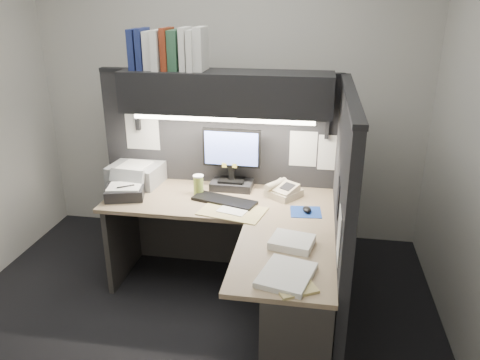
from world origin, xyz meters
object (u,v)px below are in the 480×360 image
at_px(desk, 251,276).
at_px(overhead_shelf, 226,92).
at_px(keyboard, 224,201).
at_px(printer, 137,174).
at_px(monitor, 232,166).
at_px(notebook_stack, 125,193).
at_px(telephone, 284,191).
at_px(coffee_cup, 198,185).

distance_m(desk, overhead_shelf, 1.33).
distance_m(keyboard, printer, 0.82).
height_order(monitor, printer, monitor).
height_order(desk, notebook_stack, notebook_stack).
distance_m(telephone, printer, 1.21).
relative_size(telephone, notebook_stack, 0.81).
bearing_deg(keyboard, monitor, 105.26).
distance_m(monitor, notebook_stack, 0.84).
relative_size(desk, coffee_cup, 11.83).
distance_m(telephone, notebook_stack, 1.20).
bearing_deg(printer, telephone, 2.12).
relative_size(monitor, telephone, 2.17).
bearing_deg(overhead_shelf, telephone, -7.81).
height_order(telephone, coffee_cup, coffee_cup).
distance_m(overhead_shelf, keyboard, 0.80).
relative_size(keyboard, notebook_stack, 1.74).
xyz_separation_m(desk, printer, (-1.05, 0.77, 0.37)).
relative_size(desk, notebook_stack, 6.13).
bearing_deg(overhead_shelf, monitor, 32.01).
relative_size(telephone, coffee_cup, 1.56).
distance_m(printer, notebook_stack, 0.31).
height_order(desk, overhead_shelf, overhead_shelf).
height_order(desk, monitor, monitor).
xyz_separation_m(desk, telephone, (0.15, 0.69, 0.33)).
xyz_separation_m(telephone, coffee_cup, (-0.65, -0.06, 0.03)).
height_order(desk, keyboard, keyboard).
bearing_deg(keyboard, coffee_cup, 169.18).
bearing_deg(monitor, coffee_cup, -146.58).
relative_size(overhead_shelf, notebook_stack, 5.59).
distance_m(monitor, coffee_cup, 0.30).
distance_m(overhead_shelf, coffee_cup, 0.74).
bearing_deg(desk, printer, 143.80).
height_order(telephone, notebook_stack, telephone).
height_order(printer, notebook_stack, printer).
relative_size(telephone, printer, 0.56).
height_order(monitor, notebook_stack, monitor).
xyz_separation_m(monitor, coffee_cup, (-0.23, -0.15, -0.12)).
bearing_deg(printer, coffee_cup, -8.72).
height_order(keyboard, notebook_stack, notebook_stack).
xyz_separation_m(desk, coffee_cup, (-0.50, 0.63, 0.36)).
bearing_deg(coffee_cup, monitor, 32.38).
bearing_deg(keyboard, overhead_shelf, 113.00).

